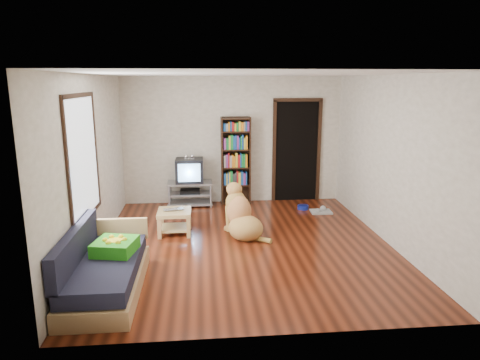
{
  "coord_description": "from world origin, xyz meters",
  "views": [
    {
      "loc": [
        -0.67,
        -6.29,
        2.49
      ],
      "look_at": [
        -0.03,
        0.59,
        0.9
      ],
      "focal_mm": 32.0,
      "sensor_mm": 36.0,
      "label": 1
    }
  ],
  "objects": [
    {
      "name": "doorway",
      "position": [
        1.35,
        2.48,
        1.12
      ],
      "size": [
        1.03,
        0.05,
        2.19
      ],
      "color": "black",
      "rests_on": "wall_back"
    },
    {
      "name": "ceiling",
      "position": [
        0.0,
        0.0,
        2.6
      ],
      "size": [
        5.0,
        5.0,
        0.0
      ],
      "primitive_type": "plane",
      "rotation": [
        3.14,
        0.0,
        0.0
      ],
      "color": "white",
      "rests_on": "ground"
    },
    {
      "name": "tv_stand",
      "position": [
        -0.9,
        2.25,
        0.27
      ],
      "size": [
        0.9,
        0.45,
        0.5
      ],
      "color": "#99999E",
      "rests_on": "ground"
    },
    {
      "name": "green_cushion",
      "position": [
        -1.75,
        -1.19,
        0.5
      ],
      "size": [
        0.57,
        0.57,
        0.16
      ],
      "primitive_type": "cube",
      "rotation": [
        0.0,
        0.0,
        -0.2
      ],
      "color": "green",
      "rests_on": "sofa"
    },
    {
      "name": "crt_tv",
      "position": [
        -0.9,
        2.27,
        0.74
      ],
      "size": [
        0.55,
        0.52,
        0.58
      ],
      "color": "black",
      "rests_on": "tv_stand"
    },
    {
      "name": "laptop",
      "position": [
        -1.13,
        0.57,
        0.41
      ],
      "size": [
        0.38,
        0.3,
        0.03
      ],
      "primitive_type": "imported",
      "rotation": [
        0.0,
        0.0,
        0.25
      ],
      "color": "silver",
      "rests_on": "coffee_table"
    },
    {
      "name": "grey_rag",
      "position": [
        1.65,
        1.52,
        0.01
      ],
      "size": [
        0.42,
        0.34,
        0.03
      ],
      "primitive_type": "cube",
      "rotation": [
        0.0,
        0.0,
        -0.06
      ],
      "color": "#ABABAB",
      "rests_on": "ground"
    },
    {
      "name": "dog",
      "position": [
        -0.02,
        0.4,
        0.33
      ],
      "size": [
        0.77,
        0.99,
        0.89
      ],
      "color": "tan",
      "rests_on": "ground"
    },
    {
      "name": "ground",
      "position": [
        0.0,
        0.0,
        0.0
      ],
      "size": [
        5.0,
        5.0,
        0.0
      ],
      "primitive_type": "plane",
      "color": "#612310",
      "rests_on": "ground"
    },
    {
      "name": "dog_bowl",
      "position": [
        1.35,
        1.77,
        0.04
      ],
      "size": [
        0.22,
        0.22,
        0.08
      ],
      "primitive_type": "cylinder",
      "color": "navy",
      "rests_on": "ground"
    },
    {
      "name": "wall_left",
      "position": [
        -2.25,
        0.0,
        1.3
      ],
      "size": [
        0.0,
        5.0,
        5.0
      ],
      "primitive_type": "plane",
      "rotation": [
        1.57,
        0.0,
        1.57
      ],
      "color": "silver",
      "rests_on": "ground"
    },
    {
      "name": "wall_right",
      "position": [
        2.25,
        0.0,
        1.3
      ],
      "size": [
        0.0,
        5.0,
        5.0
      ],
      "primitive_type": "plane",
      "rotation": [
        1.57,
        0.0,
        -1.57
      ],
      "color": "silver",
      "rests_on": "ground"
    },
    {
      "name": "bookshelf",
      "position": [
        0.05,
        2.34,
        1.0
      ],
      "size": [
        0.6,
        0.3,
        1.8
      ],
      "color": "black",
      "rests_on": "ground"
    },
    {
      "name": "sofa",
      "position": [
        -1.87,
        -1.38,
        0.26
      ],
      "size": [
        0.8,
        1.8,
        0.8
      ],
      "color": "tan",
      "rests_on": "ground"
    },
    {
      "name": "coffee_table",
      "position": [
        -1.13,
        0.6,
        0.28
      ],
      "size": [
        0.55,
        0.55,
        0.4
      ],
      "color": "tan",
      "rests_on": "ground"
    },
    {
      "name": "window",
      "position": [
        -2.23,
        -0.5,
        1.5
      ],
      "size": [
        0.03,
        1.46,
        1.7
      ],
      "color": "white",
      "rests_on": "wall_left"
    },
    {
      "name": "wall_back",
      "position": [
        0.0,
        2.5,
        1.3
      ],
      "size": [
        4.5,
        0.0,
        4.5
      ],
      "primitive_type": "plane",
      "rotation": [
        1.57,
        0.0,
        0.0
      ],
      "color": "silver",
      "rests_on": "ground"
    },
    {
      "name": "wall_front",
      "position": [
        0.0,
        -2.5,
        1.3
      ],
      "size": [
        4.5,
        0.0,
        4.5
      ],
      "primitive_type": "plane",
      "rotation": [
        -1.57,
        0.0,
        0.0
      ],
      "color": "silver",
      "rests_on": "ground"
    }
  ]
}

